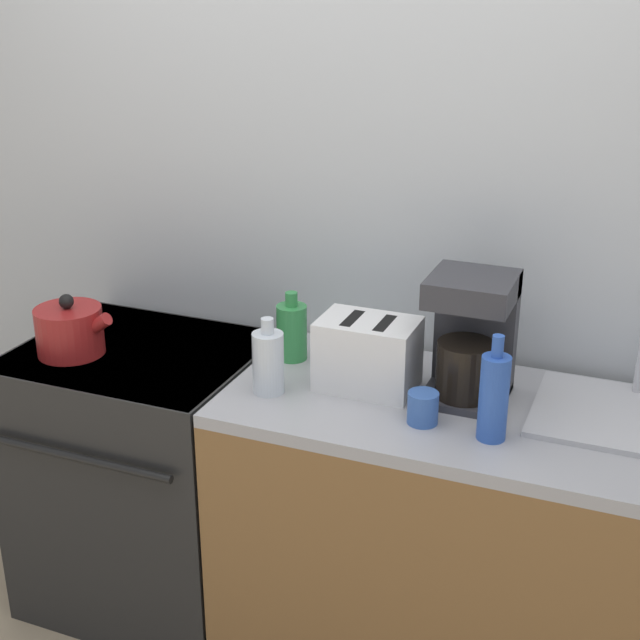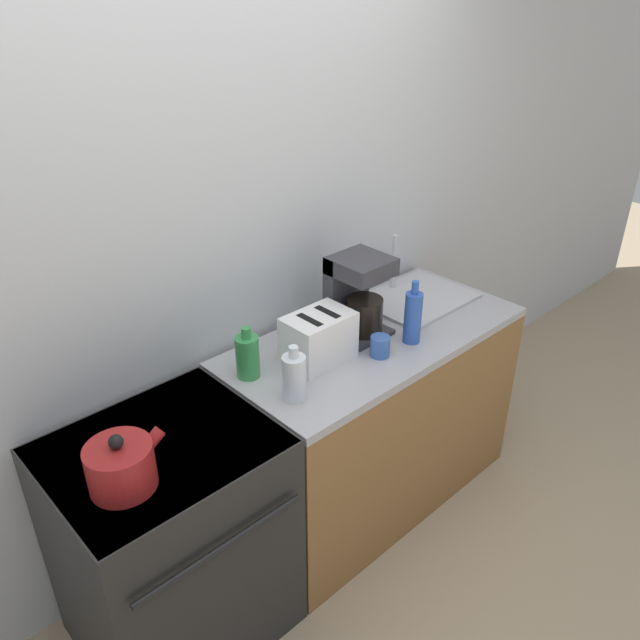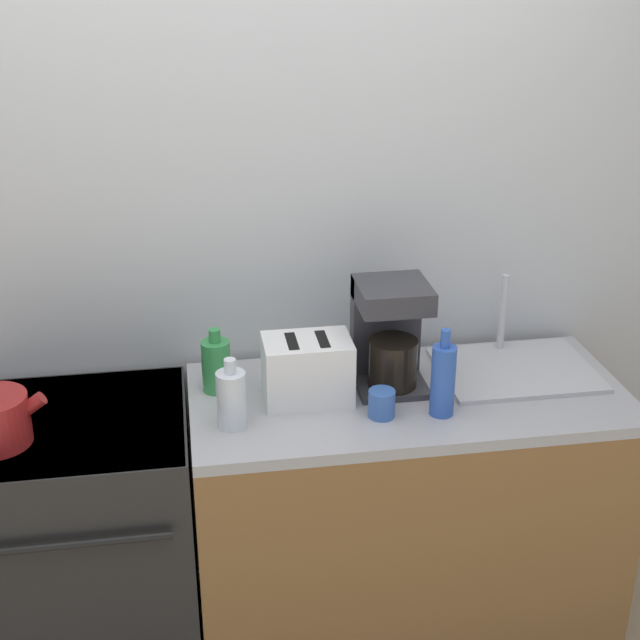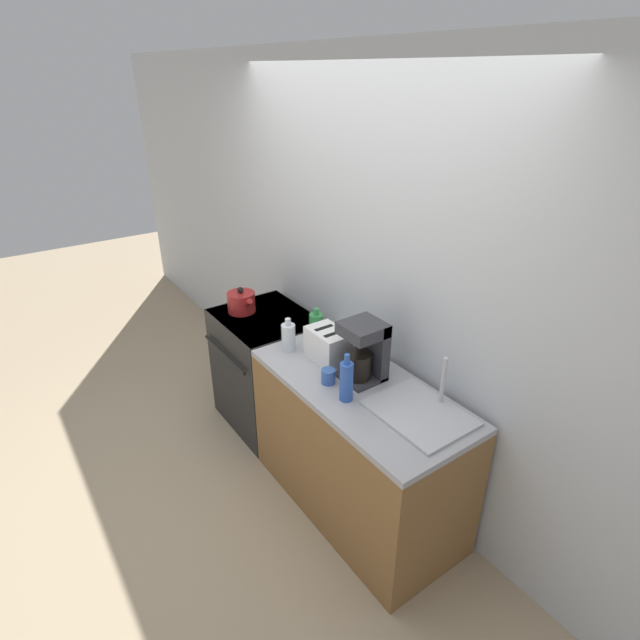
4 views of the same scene
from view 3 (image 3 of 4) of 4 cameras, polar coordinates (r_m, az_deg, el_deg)
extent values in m
cube|color=silver|center=(2.90, -5.21, 5.31)|extent=(8.00, 0.05, 2.60)
cube|color=black|center=(2.98, -15.18, -13.67)|extent=(0.72, 0.61, 0.89)
cube|color=black|center=(2.74, -16.14, -6.42)|extent=(0.70, 0.60, 0.02)
cylinder|color=black|center=(2.61, -12.88, -7.57)|extent=(0.20, 0.20, 0.01)
cylinder|color=black|center=(2.88, -19.10, -5.23)|extent=(0.20, 0.20, 0.01)
cylinder|color=black|center=(2.83, -12.65, -4.89)|extent=(0.20, 0.20, 0.01)
cylinder|color=black|center=(2.57, -16.40, -13.70)|extent=(0.61, 0.02, 0.02)
cube|color=brown|center=(3.04, 5.36, -12.31)|extent=(1.36, 0.63, 0.85)
cube|color=#A3A3A8|center=(2.81, 5.70, -4.97)|extent=(1.36, 0.63, 0.04)
cylinder|color=maroon|center=(2.62, -18.23, -5.41)|extent=(0.11, 0.04, 0.10)
cube|color=white|center=(2.71, -0.81, -3.19)|extent=(0.27, 0.18, 0.20)
cube|color=black|center=(2.66, -1.82, -1.44)|extent=(0.03, 0.13, 0.01)
cube|color=black|center=(2.67, 0.16, -1.30)|extent=(0.03, 0.13, 0.01)
cube|color=#333338|center=(2.83, 4.49, -4.06)|extent=(0.22, 0.22, 0.02)
cube|color=#333338|center=(2.82, 4.21, -0.37)|extent=(0.22, 0.06, 0.35)
cube|color=#333338|center=(2.70, 4.69, 1.62)|extent=(0.22, 0.22, 0.07)
cylinder|color=black|center=(2.76, 4.68, -2.74)|extent=(0.15, 0.15, 0.15)
cube|color=#B7B7BC|center=(2.98, 12.39, -3.13)|extent=(0.50, 0.38, 0.01)
cylinder|color=silver|center=(3.05, 11.60, 0.37)|extent=(0.02, 0.02, 0.28)
cylinder|color=#338C47|center=(2.78, -6.66, -2.94)|extent=(0.09, 0.09, 0.17)
cylinder|color=#338C47|center=(2.74, -6.76, -1.00)|extent=(0.04, 0.04, 0.04)
cylinder|color=silver|center=(2.58, -5.68, -5.10)|extent=(0.09, 0.09, 0.17)
cylinder|color=silver|center=(2.53, -5.78, -2.96)|extent=(0.03, 0.03, 0.04)
cylinder|color=#2D56B7|center=(2.64, 7.87, -3.88)|extent=(0.07, 0.07, 0.22)
cylinder|color=#2D56B7|center=(2.58, 8.04, -1.18)|extent=(0.03, 0.03, 0.05)
cylinder|color=#3860B2|center=(2.64, 3.97, -5.36)|extent=(0.08, 0.08, 0.08)
camera|label=1|loc=(1.13, 63.49, -2.07)|focal=50.00mm
camera|label=2|loc=(1.38, -62.82, 11.26)|focal=35.00mm
camera|label=4|loc=(2.59, 65.17, 16.28)|focal=28.00mm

